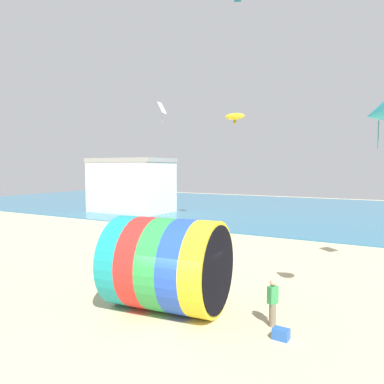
{
  "coord_description": "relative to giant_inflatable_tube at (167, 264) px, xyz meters",
  "views": [
    {
      "loc": [
        7.04,
        -11.36,
        5.63
      ],
      "look_at": [
        -1.08,
        2.74,
        4.55
      ],
      "focal_mm": 35.0,
      "sensor_mm": 36.0,
      "label": 1
    }
  ],
  "objects": [
    {
      "name": "ground_plane",
      "position": [
        1.06,
        -0.74,
        -1.81
      ],
      "size": [
        120.0,
        120.0,
        0.0
      ],
      "primitive_type": "plane",
      "color": "#CCBA8C"
    },
    {
      "name": "sea",
      "position": [
        1.06,
        36.83,
        -1.76
      ],
      "size": [
        120.0,
        40.0,
        0.1
      ],
      "primitive_type": "cube",
      "color": "teal",
      "rests_on": "ground"
    },
    {
      "name": "giant_inflatable_tube",
      "position": [
        0.0,
        0.0,
        0.0
      ],
      "size": [
        4.74,
        4.09,
        3.63
      ],
      "color": "teal",
      "rests_on": "ground"
    },
    {
      "name": "kite_handler",
      "position": [
        4.12,
        0.5,
        -0.95
      ],
      "size": [
        0.36,
        0.42,
        1.69
      ],
      "color": "#726651",
      "rests_on": "ground"
    },
    {
      "name": "kite_cyan_delta",
      "position": [
        7.16,
        2.68,
        5.71
      ],
      "size": [
        1.32,
        1.25,
        1.75
      ],
      "color": "#2DB2C6"
    },
    {
      "name": "kite_white_diamond",
      "position": [
        -5.44,
        7.6,
        7.52
      ],
      "size": [
        0.48,
        0.61,
        1.32
      ],
      "color": "white"
    },
    {
      "name": "kite_yellow_parafoil",
      "position": [
        -0.72,
        8.2,
        6.77
      ],
      "size": [
        1.22,
        0.51,
        0.64
      ],
      "color": "yellow"
    },
    {
      "name": "bystander_near_water",
      "position": [
        -2.26,
        6.14,
        -1.02
      ],
      "size": [
        0.41,
        0.41,
        1.57
      ],
      "color": "#383D56",
      "rests_on": "ground"
    },
    {
      "name": "bystander_mid_beach",
      "position": [
        -10.45,
        11.54,
        -1.0
      ],
      "size": [
        0.24,
        0.37,
        1.61
      ],
      "color": "#383D56",
      "rests_on": "ground"
    },
    {
      "name": "promenade_building",
      "position": [
        -21.59,
        24.32,
        1.56
      ],
      "size": [
        9.65,
        6.25,
        6.72
      ],
      "color": "silver",
      "rests_on": "ground"
    },
    {
      "name": "cooler_box",
      "position": [
        4.69,
        -0.34,
        -1.63
      ],
      "size": [
        0.54,
        0.39,
        0.36
      ],
      "primitive_type": "cube",
      "rotation": [
        0.0,
        0.0,
        3.08
      ],
      "color": "#2659B2",
      "rests_on": "ground"
    }
  ]
}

